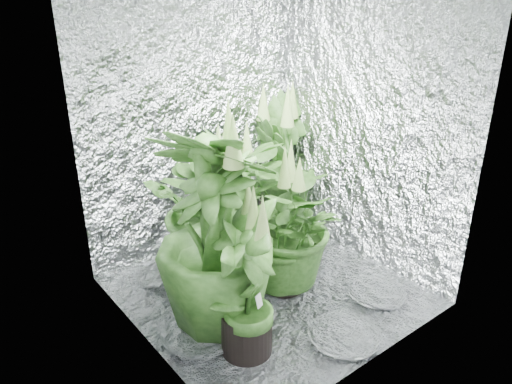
{
  "coord_description": "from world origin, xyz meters",
  "views": [
    {
      "loc": [
        -1.67,
        -2.0,
        1.81
      ],
      "look_at": [
        -0.09,
        0.0,
        0.7
      ],
      "focal_mm": 35.0,
      "sensor_mm": 36.0,
      "label": 1
    }
  ],
  "objects": [
    {
      "name": "plant_b",
      "position": [
        0.07,
        0.48,
        0.45
      ],
      "size": [
        0.67,
        0.67,
        0.98
      ],
      "rotation": [
        0.0,
        0.0,
        0.87
      ],
      "color": "black",
      "rests_on": "ground"
    },
    {
      "name": "ground",
      "position": [
        0.0,
        0.0,
        0.0
      ],
      "size": [
        1.6,
        1.6,
        0.0
      ],
      "primitive_type": "plane",
      "color": "silver",
      "rests_on": "ground"
    },
    {
      "name": "plant_f",
      "position": [
        -0.42,
        -0.35,
        0.41
      ],
      "size": [
        0.55,
        0.55,
        0.92
      ],
      "rotation": [
        0.0,
        0.0,
        4.39
      ],
      "color": "black",
      "rests_on": "ground"
    },
    {
      "name": "plant_label",
      "position": [
        -0.37,
        -0.38,
        0.3
      ],
      "size": [
        0.05,
        0.03,
        0.07
      ],
      "primitive_type": "cube",
      "rotation": [
        -0.21,
        0.0,
        0.34
      ],
      "color": "white",
      "rests_on": "plant_f"
    },
    {
      "name": "plant_c",
      "position": [
        0.64,
        0.64,
        0.51
      ],
      "size": [
        0.57,
        0.57,
        1.12
      ],
      "rotation": [
        0.0,
        0.0,
        1.58
      ],
      "color": "black",
      "rests_on": "ground"
    },
    {
      "name": "plant_e",
      "position": [
        0.11,
        -0.03,
        0.43
      ],
      "size": [
        0.89,
        0.89,
        0.92
      ],
      "rotation": [
        0.0,
        0.0,
        2.92
      ],
      "color": "black",
      "rests_on": "ground"
    },
    {
      "name": "walls",
      "position": [
        0.0,
        0.0,
        1.0
      ],
      "size": [
        1.62,
        1.62,
        2.0
      ],
      "color": "silver",
      "rests_on": "ground"
    },
    {
      "name": "plant_a",
      "position": [
        -0.13,
        0.36,
        0.49
      ],
      "size": [
        1.13,
        1.13,
        1.04
      ],
      "rotation": [
        0.0,
        0.0,
        5.86
      ],
      "color": "black",
      "rests_on": "ground"
    },
    {
      "name": "circulation_fan",
      "position": [
        0.62,
        0.62,
        0.14
      ],
      "size": [
        0.14,
        0.28,
        0.32
      ],
      "rotation": [
        0.0,
        0.0,
        0.13
      ],
      "color": "black",
      "rests_on": "ground"
    },
    {
      "name": "plant_d",
      "position": [
        -0.42,
        -0.08,
        0.58
      ],
      "size": [
        0.89,
        0.89,
        1.25
      ],
      "rotation": [
        0.0,
        0.0,
        2.16
      ],
      "color": "black",
      "rests_on": "ground"
    }
  ]
}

